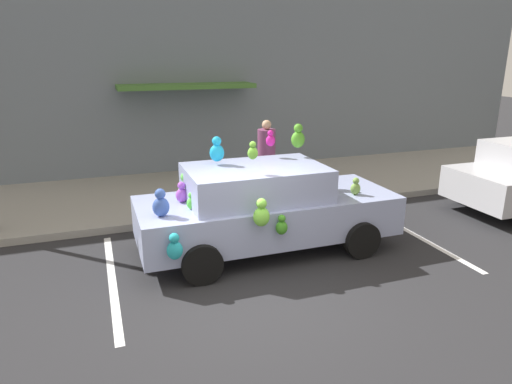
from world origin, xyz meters
The scene contains 8 objects.
ground_plane centered at (0.00, 0.00, 0.00)m, with size 60.00×60.00×0.00m, color #262628.
sidewalk centered at (0.00, 5.00, 0.07)m, with size 24.00×4.00×0.15m, color gray.
storefront_building centered at (0.01, 7.14, 3.19)m, with size 24.00×1.25×6.40m.
parking_stripe_front centered at (3.75, 1.00, 0.00)m, with size 0.12×3.60×0.01m, color silver.
parking_stripe_rear centered at (-1.90, 1.00, 0.00)m, with size 0.12×3.60×0.01m, color silver.
plush_covered_car centered at (0.73, 1.31, 0.80)m, with size 4.51×2.05×2.16m.
teddy_bear_on_sidewalk centered at (1.42, 3.84, 0.50)m, with size 0.40×0.33×0.76m.
pedestrian_near_shopfront centered at (1.60, 3.44, 1.01)m, with size 0.39×0.39×1.86m.
Camera 1 is at (-1.95, -5.81, 3.39)m, focal length 32.18 mm.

